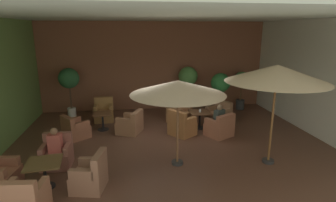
{
  "coord_description": "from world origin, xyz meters",
  "views": [
    {
      "loc": [
        -1.32,
        -8.11,
        3.59
      ],
      "look_at": [
        0.0,
        0.43,
        1.33
      ],
      "focal_mm": 29.36,
      "sensor_mm": 36.0,
      "label": 1
    }
  ],
  "objects_px": {
    "armchair_front_right_south": "(57,155)",
    "potted_tree_mid_right": "(69,81)",
    "armchair_front_left_south": "(219,115)",
    "patron_blue_shirt": "(219,116)",
    "potted_tree_mid_left": "(241,84)",
    "patron_by_window": "(55,141)",
    "armchair_mid_center_north": "(75,129)",
    "cafe_table_front_left": "(200,115)",
    "potted_tree_left_corner": "(188,79)",
    "potted_tree_right_corner": "(220,85)",
    "armchair_front_left_north": "(182,126)",
    "armchair_mid_center_east": "(131,124)",
    "armchair_mid_center_south": "(104,112)",
    "patio_umbrella_tall_red": "(277,74)",
    "iced_drink_cup": "(200,111)",
    "armchair_front_left_east": "(220,128)",
    "armchair_front_left_west": "(179,114)",
    "cafe_table_mid_center": "(103,118)",
    "armchair_front_right_north": "(24,202)",
    "patio_umbrella_center_beige": "(178,88)",
    "armchair_front_right_east": "(90,176)",
    "cafe_table_front_right": "(44,168)"
  },
  "relations": [
    {
      "from": "cafe_table_mid_center",
      "to": "patron_blue_shirt",
      "type": "bearing_deg",
      "value": -16.8
    },
    {
      "from": "potted_tree_mid_left",
      "to": "potted_tree_mid_right",
      "type": "bearing_deg",
      "value": -178.48
    },
    {
      "from": "cafe_table_mid_center",
      "to": "armchair_front_right_east",
      "type": "bearing_deg",
      "value": -89.86
    },
    {
      "from": "patio_umbrella_tall_red",
      "to": "patio_umbrella_center_beige",
      "type": "relative_size",
      "value": 1.1
    },
    {
      "from": "potted_tree_mid_left",
      "to": "armchair_front_right_east",
      "type": "bearing_deg",
      "value": -136.63
    },
    {
      "from": "cafe_table_front_left",
      "to": "potted_tree_left_corner",
      "type": "height_order",
      "value": "potted_tree_left_corner"
    },
    {
      "from": "armchair_front_right_south",
      "to": "armchair_mid_center_north",
      "type": "xyz_separation_m",
      "value": [
        0.15,
        1.97,
        -0.01
      ]
    },
    {
      "from": "armchair_front_left_south",
      "to": "potted_tree_mid_right",
      "type": "distance_m",
      "value": 6.16
    },
    {
      "from": "armchair_front_left_south",
      "to": "cafe_table_front_right",
      "type": "bearing_deg",
      "value": -145.45
    },
    {
      "from": "potted_tree_right_corner",
      "to": "armchair_front_right_south",
      "type": "bearing_deg",
      "value": -147.03
    },
    {
      "from": "armchair_front_left_west",
      "to": "armchair_front_right_south",
      "type": "bearing_deg",
      "value": -142.27
    },
    {
      "from": "patio_umbrella_tall_red",
      "to": "potted_tree_mid_left",
      "type": "relative_size",
      "value": 1.56
    },
    {
      "from": "cafe_table_mid_center",
      "to": "potted_tree_right_corner",
      "type": "distance_m",
      "value": 5.08
    },
    {
      "from": "armchair_front_left_south",
      "to": "patron_blue_shirt",
      "type": "height_order",
      "value": "patron_blue_shirt"
    },
    {
      "from": "cafe_table_mid_center",
      "to": "armchair_mid_center_south",
      "type": "height_order",
      "value": "armchair_mid_center_south"
    },
    {
      "from": "potted_tree_left_corner",
      "to": "armchair_front_left_south",
      "type": "bearing_deg",
      "value": -67.16
    },
    {
      "from": "armchair_mid_center_south",
      "to": "armchair_front_right_south",
      "type": "bearing_deg",
      "value": -104.79
    },
    {
      "from": "patio_umbrella_tall_red",
      "to": "potted_tree_right_corner",
      "type": "relative_size",
      "value": 1.51
    },
    {
      "from": "armchair_mid_center_east",
      "to": "potted_tree_mid_left",
      "type": "height_order",
      "value": "potted_tree_mid_left"
    },
    {
      "from": "patio_umbrella_tall_red",
      "to": "potted_tree_mid_left",
      "type": "distance_m",
      "value": 5.47
    },
    {
      "from": "armchair_front_left_east",
      "to": "patio_umbrella_center_beige",
      "type": "height_order",
      "value": "patio_umbrella_center_beige"
    },
    {
      "from": "potted_tree_right_corner",
      "to": "cafe_table_front_left",
      "type": "bearing_deg",
      "value": -130.05
    },
    {
      "from": "patron_blue_shirt",
      "to": "armchair_mid_center_east",
      "type": "bearing_deg",
      "value": 165.84
    },
    {
      "from": "cafe_table_mid_center",
      "to": "armchair_mid_center_south",
      "type": "bearing_deg",
      "value": 91.73
    },
    {
      "from": "armchair_front_left_south",
      "to": "patron_blue_shirt",
      "type": "bearing_deg",
      "value": -108.97
    },
    {
      "from": "potted_tree_left_corner",
      "to": "potted_tree_right_corner",
      "type": "relative_size",
      "value": 1.1
    },
    {
      "from": "cafe_table_front_left",
      "to": "armchair_mid_center_east",
      "type": "xyz_separation_m",
      "value": [
        -2.57,
        -0.09,
        -0.19
      ]
    },
    {
      "from": "armchair_front_left_north",
      "to": "armchair_front_right_south",
      "type": "height_order",
      "value": "armchair_front_left_north"
    },
    {
      "from": "armchair_front_left_south",
      "to": "patron_by_window",
      "type": "distance_m",
      "value": 6.15
    },
    {
      "from": "armchair_mid_center_north",
      "to": "cafe_table_front_left",
      "type": "bearing_deg",
      "value": 3.92
    },
    {
      "from": "armchair_front_left_west",
      "to": "armchair_front_left_north",
      "type": "bearing_deg",
      "value": -96.54
    },
    {
      "from": "armchair_front_left_south",
      "to": "armchair_front_right_east",
      "type": "xyz_separation_m",
      "value": [
        -4.46,
        -4.01,
        0.01
      ]
    },
    {
      "from": "patio_umbrella_center_beige",
      "to": "potted_tree_left_corner",
      "type": "relative_size",
      "value": 1.25
    },
    {
      "from": "armchair_mid_center_south",
      "to": "patio_umbrella_center_beige",
      "type": "distance_m",
      "value": 5.05
    },
    {
      "from": "armchair_front_right_south",
      "to": "potted_tree_mid_right",
      "type": "bearing_deg",
      "value": 94.87
    },
    {
      "from": "armchair_front_left_east",
      "to": "cafe_table_front_right",
      "type": "height_order",
      "value": "armchair_front_left_east"
    },
    {
      "from": "armchair_mid_center_north",
      "to": "armchair_mid_center_east",
      "type": "xyz_separation_m",
      "value": [
        1.87,
        0.21,
        0.0
      ]
    },
    {
      "from": "cafe_table_front_left",
      "to": "armchair_front_left_west",
      "type": "bearing_deg",
      "value": 130.26
    },
    {
      "from": "armchair_mid_center_north",
      "to": "patio_umbrella_tall_red",
      "type": "xyz_separation_m",
      "value": [
        5.6,
        -2.67,
        2.19
      ]
    },
    {
      "from": "potted_tree_mid_left",
      "to": "patron_by_window",
      "type": "distance_m",
      "value": 8.4
    },
    {
      "from": "potted_tree_left_corner",
      "to": "armchair_mid_center_east",
      "type": "bearing_deg",
      "value": -136.67
    },
    {
      "from": "iced_drink_cup",
      "to": "armchair_front_left_east",
      "type": "bearing_deg",
      "value": -59.13
    },
    {
      "from": "armchair_mid_center_south",
      "to": "patron_by_window",
      "type": "xyz_separation_m",
      "value": [
        -0.99,
        -3.78,
        0.38
      ]
    },
    {
      "from": "armchair_front_left_east",
      "to": "patron_by_window",
      "type": "xyz_separation_m",
      "value": [
        -5.06,
        -1.42,
        0.41
      ]
    },
    {
      "from": "armchair_front_right_east",
      "to": "patio_umbrella_tall_red",
      "type": "height_order",
      "value": "patio_umbrella_tall_red"
    },
    {
      "from": "armchair_front_left_north",
      "to": "patron_by_window",
      "type": "xyz_separation_m",
      "value": [
        -3.77,
        -1.72,
        0.38
      ]
    },
    {
      "from": "armchair_front_left_south",
      "to": "armchair_mid_center_east",
      "type": "height_order",
      "value": "armchair_front_left_south"
    },
    {
      "from": "cafe_table_mid_center",
      "to": "armchair_mid_center_north",
      "type": "height_order",
      "value": "armchair_mid_center_north"
    },
    {
      "from": "patio_umbrella_center_beige",
      "to": "patron_by_window",
      "type": "distance_m",
      "value": 3.55
    },
    {
      "from": "armchair_front_right_north",
      "to": "armchair_mid_center_south",
      "type": "bearing_deg",
      "value": 79.25
    }
  ]
}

